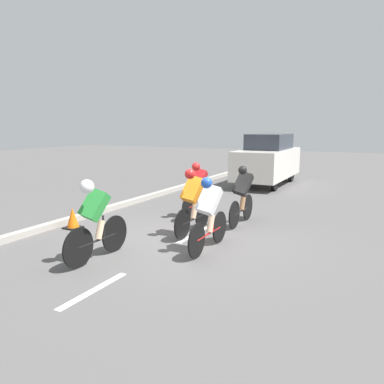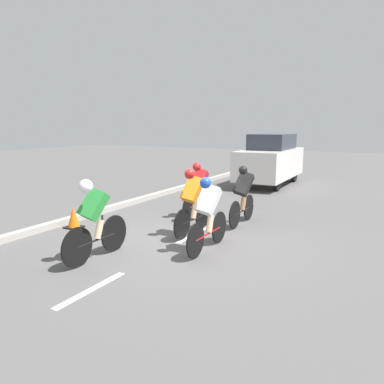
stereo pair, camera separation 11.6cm
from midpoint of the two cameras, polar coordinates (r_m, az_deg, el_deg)
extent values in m
plane|color=#565454|center=(8.04, -1.14, -7.05)|extent=(60.00, 60.00, 0.00)
cube|color=white|center=(5.83, -15.27, -14.21)|extent=(0.12, 1.40, 0.01)
cube|color=white|center=(8.30, -0.11, -6.48)|extent=(0.12, 1.40, 0.01)
cube|color=white|center=(11.15, 7.51, -2.28)|extent=(0.12, 1.40, 0.01)
cube|color=#A8A399|center=(10.12, -16.44, -3.48)|extent=(0.20, 27.47, 0.14)
cylinder|color=black|center=(9.62, 8.16, -2.29)|extent=(0.03, 0.65, 0.65)
cylinder|color=black|center=(8.75, 6.09, -3.48)|extent=(0.03, 0.65, 0.65)
cylinder|color=black|center=(9.18, 7.18, -2.86)|extent=(0.04, 0.95, 0.04)
cylinder|color=black|center=(9.29, 7.56, -1.39)|extent=(0.04, 0.04, 0.42)
cylinder|color=green|center=(9.21, 7.30, -2.19)|extent=(0.07, 0.07, 0.16)
cylinder|color=#9E704C|center=(9.21, 7.36, -1.68)|extent=(0.12, 0.23, 0.36)
cube|color=black|center=(8.94, 7.41, 1.25)|extent=(0.44, 0.47, 0.61)
sphere|color=black|center=(8.67, 7.34, 3.32)|extent=(0.20, 0.20, 0.20)
cylinder|color=black|center=(7.69, 3.79, -5.36)|extent=(0.03, 0.65, 0.65)
cylinder|color=black|center=(6.78, 0.22, -7.45)|extent=(0.03, 0.65, 0.65)
cylinder|color=red|center=(7.23, 2.12, -6.35)|extent=(0.04, 1.04, 0.04)
cylinder|color=red|center=(7.33, 2.75, -4.41)|extent=(0.04, 0.04, 0.42)
cylinder|color=green|center=(7.24, 2.30, -5.49)|extent=(0.07, 0.07, 0.16)
cylinder|color=beige|center=(7.25, 2.40, -4.82)|extent=(0.12, 0.23, 0.36)
cube|color=white|center=(6.96, 2.16, -1.21)|extent=(0.41, 0.47, 0.60)
sphere|color=blue|center=(6.68, 1.73, 1.40)|extent=(0.21, 0.21, 0.21)
cylinder|color=black|center=(10.30, 1.72, -1.34)|extent=(0.03, 0.67, 0.67)
cylinder|color=black|center=(9.44, -0.87, -2.38)|extent=(0.03, 0.67, 0.67)
cylinder|color=red|center=(9.87, 0.48, -1.84)|extent=(0.04, 0.98, 0.04)
cylinder|color=red|center=(9.98, 0.93, -0.48)|extent=(0.04, 0.04, 0.42)
cylinder|color=yellow|center=(9.89, 0.61, -1.22)|extent=(0.07, 0.07, 0.16)
cylinder|color=#9E704C|center=(9.90, 0.67, -0.74)|extent=(0.12, 0.23, 0.36)
cube|color=red|center=(9.64, 0.53, 1.96)|extent=(0.44, 0.47, 0.60)
sphere|color=red|center=(9.37, 0.25, 3.88)|extent=(0.21, 0.21, 0.21)
cylinder|color=black|center=(8.68, 1.18, -3.52)|extent=(0.03, 0.66, 0.66)
cylinder|color=black|center=(7.86, -1.90, -4.96)|extent=(0.03, 0.66, 0.66)
cylinder|color=black|center=(8.26, -0.28, -4.21)|extent=(0.04, 0.95, 0.04)
cylinder|color=black|center=(8.36, 0.25, -2.56)|extent=(0.04, 0.04, 0.42)
cylinder|color=green|center=(8.28, -0.12, -3.46)|extent=(0.07, 0.07, 0.16)
cylinder|color=beige|center=(8.28, -0.05, -2.89)|extent=(0.12, 0.23, 0.36)
cube|color=orange|center=(8.01, -0.31, 0.38)|extent=(0.42, 0.48, 0.61)
sphere|color=red|center=(7.74, -0.75, 2.77)|extent=(0.22, 0.22, 0.22)
cylinder|color=black|center=(7.29, -12.14, -6.22)|extent=(0.03, 0.70, 0.70)
cylinder|color=black|center=(6.62, -17.41, -8.13)|extent=(0.03, 0.70, 0.70)
cylinder|color=black|center=(6.95, -14.64, -7.14)|extent=(0.04, 0.95, 0.04)
cylinder|color=black|center=(7.01, -13.81, -5.16)|extent=(0.04, 0.04, 0.42)
cylinder|color=green|center=(6.96, -14.40, -6.25)|extent=(0.07, 0.07, 0.16)
cylinder|color=beige|center=(6.95, -14.32, -5.57)|extent=(0.12, 0.23, 0.36)
cube|color=green|center=(6.68, -15.11, -1.92)|extent=(0.43, 0.46, 0.59)
sphere|color=white|center=(6.42, -16.21, 0.78)|extent=(0.24, 0.24, 0.24)
cylinder|color=black|center=(14.08, 12.25, 1.46)|extent=(0.14, 0.64, 0.64)
cylinder|color=black|center=(14.49, 7.06, 1.84)|extent=(0.14, 0.64, 0.64)
cylinder|color=black|center=(16.65, 14.68, 2.65)|extent=(0.14, 0.64, 0.64)
cylinder|color=black|center=(17.00, 10.20, 2.96)|extent=(0.14, 0.64, 0.64)
cube|color=silver|center=(15.47, 11.20, 4.32)|extent=(1.70, 4.30, 1.11)
cube|color=#2D333D|center=(15.62, 11.53, 7.54)|extent=(1.39, 2.37, 0.61)
cube|color=black|center=(9.24, -17.99, -5.18)|extent=(0.36, 0.36, 0.03)
cone|color=orange|center=(9.19, -18.08, -3.70)|extent=(0.28, 0.28, 0.46)
camera|label=1|loc=(0.06, -90.41, -0.07)|focal=35.00mm
camera|label=2|loc=(0.06, 89.59, 0.07)|focal=35.00mm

